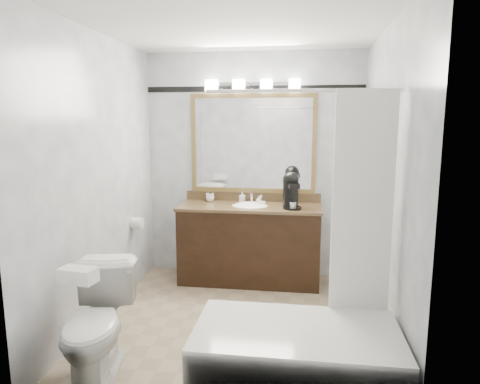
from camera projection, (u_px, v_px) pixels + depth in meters
name	position (u px, v px, depth m)	size (l,w,h in m)	color
room	(236.00, 182.00, 3.55)	(2.42, 2.62, 2.52)	tan
vanity	(250.00, 242.00, 4.67)	(1.53, 0.58, 0.97)	black
mirror	(253.00, 144.00, 4.76)	(1.40, 0.04, 1.10)	olive
vanity_light_bar	(253.00, 85.00, 4.60)	(1.02, 0.14, 0.12)	silver
accent_stripe	(253.00, 89.00, 4.67)	(2.40, 0.01, 0.06)	black
bathtub	(300.00, 352.00, 2.75)	(1.30, 0.75, 1.96)	white
tp_roll	(137.00, 223.00, 4.45)	(0.12, 0.12, 0.11)	white
toilet	(97.00, 325.00, 2.90)	(0.43, 0.75, 0.76)	white
tissue_box	(78.00, 275.00, 2.64)	(0.22, 0.12, 0.09)	white
coffee_maker	(291.00, 189.00, 4.46)	(0.20, 0.24, 0.38)	black
cup_left	(210.00, 198.00, 4.82)	(0.09, 0.09, 0.07)	white
cup_right	(210.00, 197.00, 4.88)	(0.09, 0.09, 0.08)	white
soap_bottle_a	(242.00, 197.00, 4.81)	(0.05, 0.05, 0.11)	white
soap_bottle_b	(259.00, 200.00, 4.74)	(0.06, 0.06, 0.08)	white
soap_bar	(262.00, 203.00, 4.70)	(0.08, 0.05, 0.03)	beige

